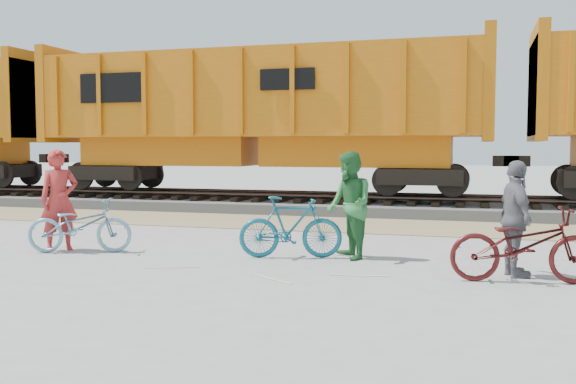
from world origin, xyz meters
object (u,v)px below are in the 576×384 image
bicycle_teal (291,227)px  bicycle_maroon (524,245)px  hopper_car_center (258,113)px  person_man (349,205)px  person_woman (516,219)px  person_solo (59,200)px  bicycle_blue (80,226)px

bicycle_teal → bicycle_maroon: (3.77, -1.02, 0.00)m
bicycle_maroon → hopper_car_center: bearing=29.4°
bicycle_maroon → person_man: size_ratio=1.11×
hopper_car_center → person_woman: 11.68m
bicycle_teal → person_solo: (-4.38, -0.43, 0.41)m
bicycle_maroon → bicycle_blue: bearing=78.1°
bicycle_maroon → person_solo: size_ratio=1.09×
bicycle_blue → hopper_car_center: bearing=-21.6°
bicycle_teal → person_woman: person_woman is taller
bicycle_maroon → bicycle_teal: bearing=66.6°
person_solo → person_man: 5.41m
person_woman → bicycle_maroon: bearing=177.2°
bicycle_teal → person_man: person_man is taller
person_woman → person_solo: bearing=71.8°
person_man → hopper_car_center: bearing=177.1°
hopper_car_center → person_woman: hopper_car_center is taller
bicycle_blue → person_man: person_man is taller
bicycle_teal → hopper_car_center: bearing=6.9°
person_woman → bicycle_teal: bearing=63.5°
bicycle_teal → person_woman: 3.73m
hopper_car_center → person_woman: size_ratio=8.04×
bicycle_maroon → person_man: 3.05m
bicycle_blue → person_man: 4.95m
bicycle_teal → bicycle_maroon: bicycle_maroon is taller
bicycle_maroon → person_solo: bearing=77.6°
hopper_car_center → bicycle_teal: hopper_car_center is taller
bicycle_blue → bicycle_maroon: (7.64, -0.49, 0.05)m
bicycle_blue → bicycle_teal: (3.88, 0.53, 0.05)m
hopper_car_center → bicycle_maroon: 12.12m
bicycle_teal → person_solo: size_ratio=0.95×
bicycle_maroon → person_woman: (-0.10, 0.40, 0.33)m
hopper_car_center → bicycle_maroon: (7.24, -9.40, -2.46)m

